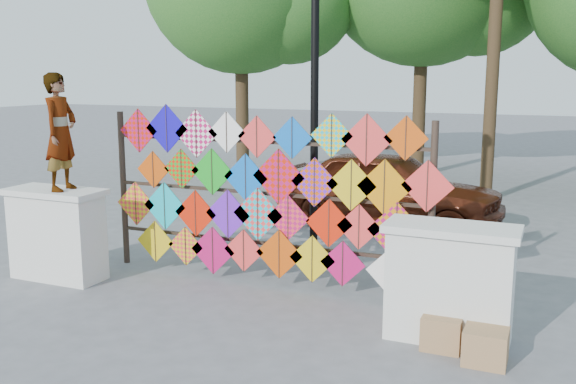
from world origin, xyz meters
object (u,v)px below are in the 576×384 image
object	(u,v)px
kite_rack	(267,198)
lamppost	(315,84)
vendor_woman	(60,132)
sedan	(389,188)

from	to	relation	value
kite_rack	lamppost	xyz separation A→B (m)	(0.19, 1.28, 1.48)
vendor_woman	sedan	bearing A→B (deg)	-41.62
vendor_woman	lamppost	size ratio (longest dim) A/B	0.36
sedan	lamppost	distance (m)	3.39
vendor_woman	sedan	xyz separation A→B (m)	(3.30, 4.92, -1.35)
kite_rack	sedan	world-z (taller)	kite_rack
kite_rack	lamppost	distance (m)	1.97
vendor_woman	lamppost	bearing A→B (deg)	-59.81
vendor_woman	lamppost	world-z (taller)	lamppost
kite_rack	lamppost	bearing A→B (deg)	81.32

